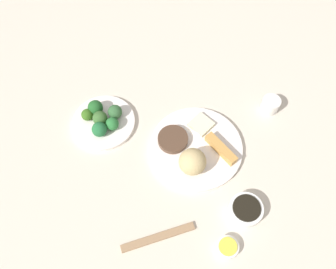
{
  "coord_description": "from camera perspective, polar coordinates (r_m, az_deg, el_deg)",
  "views": [
    {
      "loc": [
        -0.11,
        0.47,
        0.98
      ],
      "look_at": [
        0.09,
        0.01,
        0.06
      ],
      "focal_mm": 38.21,
      "sensor_mm": 36.0,
      "label": 1
    }
  ],
  "objects": [
    {
      "name": "rice_scoop",
      "position": [
        1.0,
        3.93,
        -4.35
      ],
      "size": [
        0.08,
        0.08,
        0.08
      ],
      "primitive_type": "sphere",
      "color": "tan",
      "rests_on": "main_plate"
    },
    {
      "name": "chopsticks_pair",
      "position": [
        0.98,
        -1.34,
        -16.18
      ],
      "size": [
        0.16,
        0.15,
        0.01
      ],
      "primitive_type": "cube",
      "rotation": [
        0.0,
        0.0,
        0.73
      ],
      "color": "#9B7753",
      "rests_on": "tabletop"
    },
    {
      "name": "sauce_ramekin_hot_mustard",
      "position": [
        0.98,
        9.44,
        -17.36
      ],
      "size": [
        0.06,
        0.06,
        0.02
      ],
      "primitive_type": "cylinder",
      "color": "white",
      "rests_on": "tabletop"
    },
    {
      "name": "soy_sauce_bowl_liquid",
      "position": [
        0.99,
        12.45,
        -11.37
      ],
      "size": [
        0.08,
        0.08,
        0.0
      ],
      "primitive_type": "cylinder",
      "color": "black",
      "rests_on": "soy_sauce_bowl"
    },
    {
      "name": "spring_roll",
      "position": [
        1.05,
        8.45,
        -2.27
      ],
      "size": [
        0.11,
        0.07,
        0.03
      ],
      "primitive_type": "cube",
      "rotation": [
        0.0,
        0.0,
        2.67
      ],
      "color": "#CA9147",
      "rests_on": "main_plate"
    },
    {
      "name": "sauce_ramekin_hot_mustard_liquid",
      "position": [
        0.97,
        9.55,
        -17.2
      ],
      "size": [
        0.05,
        0.05,
        0.0
      ],
      "primitive_type": "cylinder",
      "color": "yellow",
      "rests_on": "sauce_ramekin_hot_mustard"
    },
    {
      "name": "broccoli_plate",
      "position": [
        1.13,
        -10.24,
        1.9
      ],
      "size": [
        0.19,
        0.19,
        0.01
      ],
      "primitive_type": "cylinder",
      "color": "white",
      "rests_on": "tabletop"
    },
    {
      "name": "broccoli_floret_1",
      "position": [
        1.12,
        -11.52,
        4.23
      ],
      "size": [
        0.05,
        0.05,
        0.05
      ],
      "primitive_type": "sphere",
      "color": "#215A25",
      "rests_on": "broccoli_plate"
    },
    {
      "name": "crab_rangoon_wonton",
      "position": [
        1.09,
        5.31,
        1.61
      ],
      "size": [
        0.08,
        0.08,
        0.01
      ],
      "primitive_type": "cube",
      "rotation": [
        0.0,
        0.0,
        -0.35
      ],
      "color": "beige",
      "rests_on": "main_plate"
    },
    {
      "name": "tabletop",
      "position": [
        1.08,
        4.71,
        -2.65
      ],
      "size": [
        2.2,
        2.2,
        0.02
      ],
      "primitive_type": "cube",
      "color": "beige",
      "rests_on": "ground"
    },
    {
      "name": "broccoli_floret_0",
      "position": [
        1.09,
        -8.89,
        1.71
      ],
      "size": [
        0.04,
        0.04,
        0.04
      ],
      "primitive_type": "sphere",
      "color": "#286F32",
      "rests_on": "broccoli_plate"
    },
    {
      "name": "broccoli_floret_5",
      "position": [
        1.08,
        -10.89,
        0.82
      ],
      "size": [
        0.05,
        0.05,
        0.05
      ],
      "primitive_type": "sphere",
      "color": "#226635",
      "rests_on": "broccoli_plate"
    },
    {
      "name": "main_plate",
      "position": [
        1.07,
        4.53,
        -2.0
      ],
      "size": [
        0.28,
        0.28,
        0.02
      ],
      "primitive_type": "cylinder",
      "color": "white",
      "rests_on": "tabletop"
    },
    {
      "name": "broccoli_floret_4",
      "position": [
        1.11,
        -8.37,
        3.74
      ],
      "size": [
        0.04,
        0.04,
        0.04
      ],
      "primitive_type": "sphere",
      "color": "#336134",
      "rests_on": "broccoli_plate"
    },
    {
      "name": "teacup",
      "position": [
        1.17,
        16.0,
        4.6
      ],
      "size": [
        0.06,
        0.06,
        0.05
      ],
      "primitive_type": "cylinder",
      "color": "silver",
      "rests_on": "tabletop"
    },
    {
      "name": "stir_fry_heap",
      "position": [
        1.06,
        0.79,
        -0.78
      ],
      "size": [
        0.09,
        0.09,
        0.02
      ],
      "primitive_type": "cylinder",
      "color": "#4E3626",
      "rests_on": "main_plate"
    },
    {
      "name": "broccoli_floret_2",
      "position": [
        1.12,
        -12.75,
        3.1
      ],
      "size": [
        0.04,
        0.04,
        0.04
      ],
      "primitive_type": "sphere",
      "color": "#36631C",
      "rests_on": "broccoli_plate"
    },
    {
      "name": "soy_sauce_bowl",
      "position": [
        1.0,
        12.24,
        -11.71
      ],
      "size": [
        0.09,
        0.09,
        0.04
      ],
      "primitive_type": "cylinder",
      "color": "white",
      "rests_on": "tabletop"
    },
    {
      "name": "broccoli_floret_3",
      "position": [
        1.1,
        -10.8,
        2.59
      ],
      "size": [
        0.04,
        0.04,
        0.04
      ],
      "primitive_type": "sphere",
      "color": "#39622D",
      "rests_on": "broccoli_plate"
    }
  ]
}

